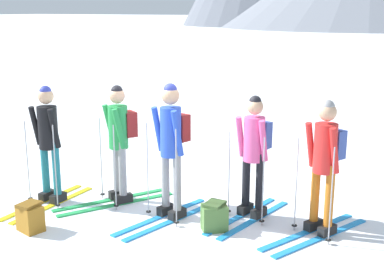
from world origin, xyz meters
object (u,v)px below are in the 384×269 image
object	(u,v)px
skier_in_green	(119,138)
backpack_on_snow_beside	(214,217)
skier_in_black	(48,140)
skier_in_pink	(254,150)
skier_in_blue	(171,143)
backpack_on_snow_front	(30,217)
skier_in_red	(325,160)

from	to	relation	value
skier_in_green	backpack_on_snow_beside	world-z (taller)	skier_in_green
skier_in_black	skier_in_pink	distance (m)	2.96
skier_in_blue	backpack_on_snow_beside	distance (m)	1.12
backpack_on_snow_front	backpack_on_snow_beside	size ratio (longest dim) A/B	0.95
skier_in_pink	skier_in_red	distance (m)	0.98
skier_in_pink	backpack_on_snow_front	xyz separation A→B (m)	(-2.33, -1.82, -0.76)
skier_in_black	skier_in_blue	bearing A→B (deg)	10.89
skier_in_black	skier_in_blue	distance (m)	1.89
skier_in_pink	skier_in_blue	bearing A→B (deg)	-149.58
skier_in_pink	backpack_on_snow_front	world-z (taller)	skier_in_pink
skier_in_green	backpack_on_snow_front	size ratio (longest dim) A/B	4.58
skier_in_black	skier_in_blue	world-z (taller)	skier_in_blue
skier_in_blue	backpack_on_snow_front	size ratio (longest dim) A/B	4.87
skier_in_red	backpack_on_snow_beside	size ratio (longest dim) A/B	4.32
skier_in_pink	backpack_on_snow_front	size ratio (longest dim) A/B	4.44
skier_in_red	skier_in_blue	bearing A→B (deg)	-166.76
skier_in_blue	skier_in_red	distance (m)	1.99
skier_in_blue	backpack_on_snow_front	bearing A→B (deg)	-137.62
skier_in_blue	backpack_on_snow_beside	bearing A→B (deg)	-9.04
skier_in_pink	skier_in_black	bearing A→B (deg)	-161.90
backpack_on_snow_front	backpack_on_snow_beside	bearing A→B (deg)	28.85
skier_in_pink	skier_in_green	bearing A→B (deg)	-167.91
skier_in_green	backpack_on_snow_front	distance (m)	1.66
skier_in_black	skier_in_pink	xyz separation A→B (m)	(2.81, 0.92, -0.01)
skier_in_black	backpack_on_snow_beside	size ratio (longest dim) A/B	4.34
skier_in_green	skier_in_red	bearing A→B (deg)	5.99
backpack_on_snow_front	skier_in_red	bearing A→B (deg)	27.33
skier_in_green	skier_in_pink	world-z (taller)	skier_in_green
skier_in_blue	skier_in_red	world-z (taller)	skier_in_blue
backpack_on_snow_beside	skier_in_pink	bearing A→B (deg)	69.03
skier_in_green	skier_in_pink	bearing A→B (deg)	12.09
skier_in_blue	backpack_on_snow_beside	size ratio (longest dim) A/B	4.63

